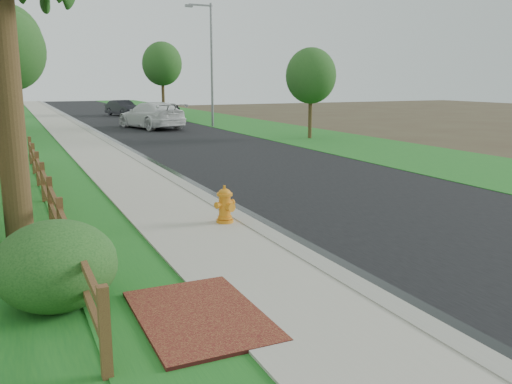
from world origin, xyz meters
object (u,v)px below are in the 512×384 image
white_suv (151,115)px  streetlight (210,58)px  ranch_fence (46,188)px  fire_hydrant (225,205)px  dark_car_mid (169,112)px

white_suv → streetlight: (4.02, -0.52, 3.76)m
ranch_fence → fire_hydrant: size_ratio=20.19×
fire_hydrant → white_suv: size_ratio=0.14×
ranch_fence → dark_car_mid: bearing=68.4°
white_suv → dark_car_mid: bearing=-131.4°
dark_car_mid → white_suv: bearing=73.8°
dark_car_mid → ranch_fence: bearing=79.5°
ranch_fence → dark_car_mid: 29.31m
ranch_fence → dark_car_mid: dark_car_mid is taller
fire_hydrant → dark_car_mid: dark_car_mid is taller
fire_hydrant → white_suv: 25.53m
white_suv → dark_car_mid: size_ratio=1.36×
fire_hydrant → dark_car_mid: size_ratio=0.19×
white_suv → streetlight: bearing=158.5°
dark_car_mid → fire_hydrant: bearing=87.6°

